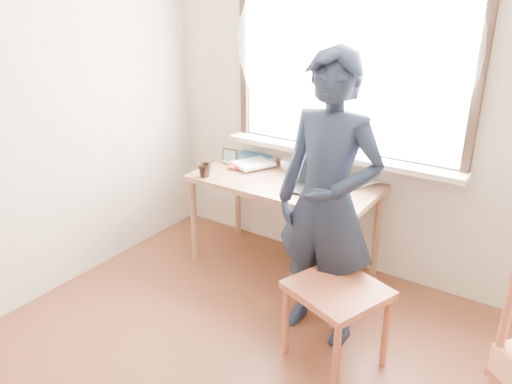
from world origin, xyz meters
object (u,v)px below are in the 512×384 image
Objects in this scene: laptop at (313,182)px; mug_white at (287,165)px; desk at (284,190)px; person at (328,202)px; mug_dark at (205,171)px; work_chair at (337,298)px.

laptop reaches higher than mug_white.
laptop is at bearing -34.03° from mug_white.
desk is at bearing 173.14° from laptop.
desk is 3.93× the size of laptop.
desk is 0.83m from person.
mug_dark is at bearing -163.21° from laptop.
desk is 12.80× the size of mug_dark.
mug_white is at bearing 136.23° from person.
laptop is (0.26, -0.03, 0.13)m from desk.
person is at bearing -45.94° from mug_white.
mug_dark is 0.18× the size of work_chair.
laptop is at bearing 127.69° from work_chair.
laptop is 0.20× the size of person.
person is (0.61, -0.52, 0.23)m from desk.
mug_white is (-0.35, 0.24, -0.01)m from laptop.
desk is at bearing -65.82° from mug_white.
mug_white is 1.34m from work_chair.
laptop reaches higher than work_chair.
person is at bearing -12.17° from mug_dark.
mug_white is 1.01m from person.
desk is at bearing 137.48° from work_chair.
mug_dark is at bearing -133.08° from mug_white.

